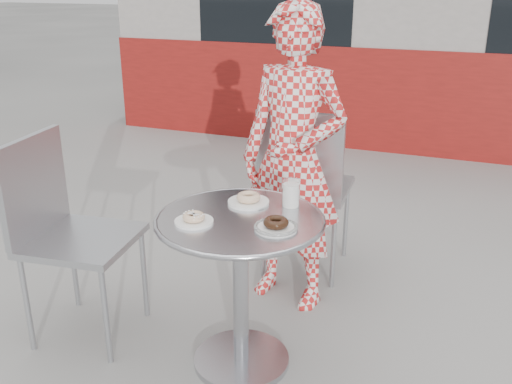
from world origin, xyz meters
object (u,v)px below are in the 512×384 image
(chair_far, at_px, (306,220))
(plate_far, at_px, (248,200))
(chair_left, at_px, (84,277))
(milk_cup, at_px, (291,194))
(bistro_table, at_px, (240,256))
(seated_person, at_px, (293,160))
(plate_checker, at_px, (276,226))
(plate_near, at_px, (194,219))

(chair_far, relative_size, plate_far, 5.49)
(chair_far, distance_m, chair_left, 1.29)
(plate_far, height_order, milk_cup, milk_cup)
(bistro_table, xyz_separation_m, seated_person, (0.02, 0.63, 0.23))
(plate_far, xyz_separation_m, plate_checker, (0.20, -0.21, -0.00))
(plate_checker, bearing_deg, plate_near, -169.34)
(milk_cup, bearing_deg, bistro_table, -128.45)
(chair_left, xyz_separation_m, milk_cup, (0.94, 0.24, 0.47))
(chair_left, distance_m, plate_checker, 1.05)
(bistro_table, height_order, seated_person, seated_person)
(plate_near, bearing_deg, plate_checker, 10.66)
(chair_left, bearing_deg, plate_near, -103.39)
(bistro_table, height_order, plate_far, plate_far)
(seated_person, bearing_deg, plate_near, -92.08)
(chair_far, height_order, plate_far, chair_far)
(seated_person, xyz_separation_m, plate_near, (-0.17, -0.74, -0.05))
(plate_near, height_order, milk_cup, milk_cup)
(seated_person, distance_m, plate_near, 0.76)
(seated_person, relative_size, plate_far, 8.60)
(seated_person, bearing_deg, milk_cup, -62.14)
(plate_far, height_order, plate_checker, plate_far)
(plate_near, distance_m, milk_cup, 0.44)
(plate_far, relative_size, plate_checker, 1.04)
(plate_checker, bearing_deg, chair_far, 99.66)
(chair_left, relative_size, seated_person, 0.63)
(bistro_table, xyz_separation_m, chair_far, (-0.00, 0.98, -0.23))
(chair_left, height_order, milk_cup, chair_left)
(plate_near, bearing_deg, seated_person, 76.86)
(chair_far, distance_m, seated_person, 0.58)
(milk_cup, bearing_deg, seated_person, 106.79)
(chair_left, relative_size, plate_far, 5.41)
(bistro_table, distance_m, plate_far, 0.25)
(chair_left, bearing_deg, plate_checker, -97.65)
(bistro_table, height_order, milk_cup, milk_cup)
(chair_left, distance_m, milk_cup, 1.08)
(seated_person, distance_m, plate_checker, 0.70)
(seated_person, xyz_separation_m, plate_far, (-0.05, -0.47, -0.04))
(bistro_table, bearing_deg, plate_far, 99.45)
(chair_far, bearing_deg, plate_far, 84.99)
(bistro_table, distance_m, plate_near, 0.27)
(chair_far, xyz_separation_m, chair_left, (-0.79, -1.02, -0.00))
(bistro_table, xyz_separation_m, chair_left, (-0.79, -0.04, -0.24))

